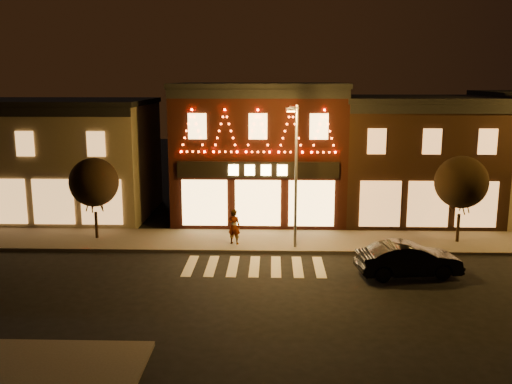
{
  "coord_description": "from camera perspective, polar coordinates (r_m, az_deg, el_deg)",
  "views": [
    {
      "loc": [
        0.81,
        -21.0,
        8.57
      ],
      "look_at": [
        0.07,
        4.0,
        3.53
      ],
      "focal_mm": 39.63,
      "sensor_mm": 36.0,
      "label": 1
    }
  ],
  "objects": [
    {
      "name": "streetlamp_mid",
      "position": [
        27.86,
        3.98,
        2.66
      ],
      "size": [
        0.65,
        1.64,
        7.16
      ],
      "rotation": [
        0.0,
        0.0,
        0.23
      ],
      "color": "#59595E",
      "rests_on": "sidewalk_far"
    },
    {
      "name": "dark_sedan",
      "position": [
        25.9,
        15.14,
        -6.6
      ],
      "size": [
        4.71,
        2.19,
        1.49
      ],
      "primitive_type": "imported",
      "rotation": [
        0.0,
        0.0,
        1.71
      ],
      "color": "black",
      "rests_on": "ground"
    },
    {
      "name": "ground",
      "position": [
        22.7,
        -0.49,
        -10.8
      ],
      "size": [
        120.0,
        120.0,
        0.0
      ],
      "primitive_type": "plane",
      "color": "black",
      "rests_on": "ground"
    },
    {
      "name": "building_right_a",
      "position": [
        36.37,
        15.53,
        3.38
      ],
      "size": [
        9.2,
        8.28,
        7.5
      ],
      "color": "black",
      "rests_on": "ground"
    },
    {
      "name": "sidewalk_far",
      "position": [
        30.24,
        3.9,
        -4.95
      ],
      "size": [
        44.0,
        4.0,
        0.15
      ],
      "primitive_type": "cube",
      "color": "#47423D",
      "rests_on": "ground"
    },
    {
      "name": "tree_left",
      "position": [
        31.04,
        -16.04,
        0.95
      ],
      "size": [
        2.59,
        2.59,
        4.33
      ],
      "rotation": [
        0.0,
        0.0,
        -0.05
      ],
      "color": "black",
      "rests_on": "sidewalk_far"
    },
    {
      "name": "building_left",
      "position": [
        37.94,
        -19.7,
        3.29
      ],
      "size": [
        12.2,
        8.28,
        7.3
      ],
      "color": "#736951",
      "rests_on": "ground"
    },
    {
      "name": "pedestrian",
      "position": [
        29.2,
        -2.22,
        -3.51
      ],
      "size": [
        0.77,
        0.63,
        1.83
      ],
      "primitive_type": "imported",
      "rotation": [
        0.0,
        0.0,
        2.81
      ],
      "color": "gray",
      "rests_on": "sidewalk_far"
    },
    {
      "name": "tree_right",
      "position": [
        30.96,
        20.02,
        0.94
      ],
      "size": [
        2.71,
        2.71,
        4.53
      ],
      "rotation": [
        0.0,
        0.0,
        0.18
      ],
      "color": "black",
      "rests_on": "sidewalk_far"
    },
    {
      "name": "building_pulp",
      "position": [
        35.26,
        0.37,
        4.21
      ],
      "size": [
        10.2,
        8.34,
        8.3
      ],
      "color": "black",
      "rests_on": "ground"
    }
  ]
}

